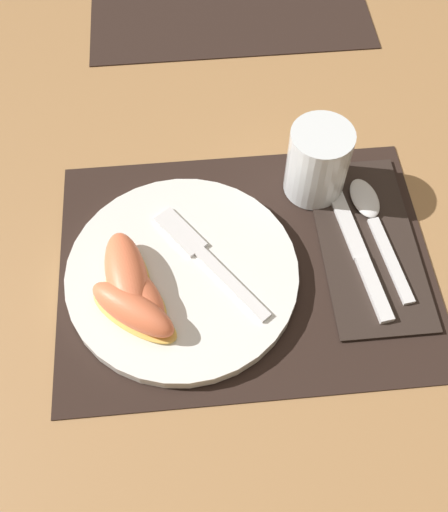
% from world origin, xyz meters
% --- Properties ---
extents(ground_plane, '(3.00, 3.00, 0.00)m').
position_xyz_m(ground_plane, '(0.00, 0.00, 0.00)').
color(ground_plane, '#A37547').
extents(placemat, '(0.45, 0.34, 0.00)m').
position_xyz_m(placemat, '(0.00, 0.00, 0.00)').
color(placemat, black).
rests_on(placemat, ground_plane).
extents(plate, '(0.27, 0.27, 0.02)m').
position_xyz_m(plate, '(-0.08, -0.01, 0.01)').
color(plate, white).
rests_on(plate, placemat).
extents(juice_glass, '(0.08, 0.08, 0.10)m').
position_xyz_m(juice_glass, '(0.10, 0.11, 0.05)').
color(juice_glass, silver).
rests_on(juice_glass, placemat).
extents(napkin, '(0.12, 0.25, 0.00)m').
position_xyz_m(napkin, '(0.15, 0.02, 0.01)').
color(napkin, '#2D231E').
rests_on(napkin, placemat).
extents(knife, '(0.05, 0.22, 0.01)m').
position_xyz_m(knife, '(0.14, 0.01, 0.01)').
color(knife, silver).
rests_on(knife, napkin).
extents(spoon, '(0.05, 0.19, 0.01)m').
position_xyz_m(spoon, '(0.16, 0.05, 0.01)').
color(spoon, silver).
rests_on(spoon, napkin).
extents(fork, '(0.13, 0.17, 0.00)m').
position_xyz_m(fork, '(-0.05, 0.01, 0.02)').
color(fork, silver).
rests_on(fork, plate).
extents(citrus_wedge_0, '(0.07, 0.13, 0.04)m').
position_xyz_m(citrus_wedge_0, '(-0.14, -0.02, 0.04)').
color(citrus_wedge_0, '#F7C656').
rests_on(citrus_wedge_0, plate).
extents(citrus_wedge_1, '(0.09, 0.11, 0.03)m').
position_xyz_m(citrus_wedge_1, '(-0.13, -0.04, 0.03)').
color(citrus_wedge_1, '#F7C656').
rests_on(citrus_wedge_1, plate).
extents(citrus_wedge_2, '(0.11, 0.10, 0.04)m').
position_xyz_m(citrus_wedge_2, '(-0.13, -0.07, 0.04)').
color(citrus_wedge_2, '#F7C656').
rests_on(citrus_wedge_2, plate).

